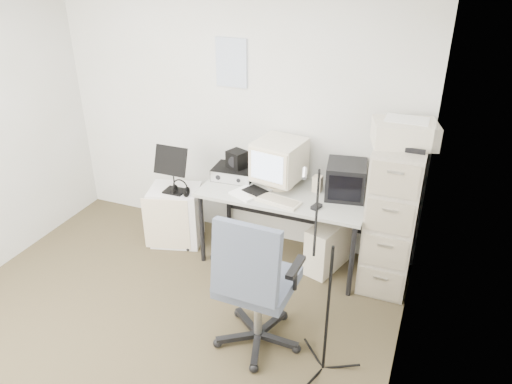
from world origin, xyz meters
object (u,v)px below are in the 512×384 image
at_px(filing_cabinet, 392,217).
at_px(desk, 284,226).
at_px(side_cart, 176,215).
at_px(office_chair, 258,279).

relative_size(filing_cabinet, desk, 0.87).
bearing_deg(filing_cabinet, side_cart, -176.96).
relative_size(desk, office_chair, 1.29).
xyz_separation_m(desk, side_cart, (-1.10, -0.08, -0.07)).
bearing_deg(side_cart, filing_cabinet, -12.81).
relative_size(office_chair, side_cart, 1.97).
height_order(filing_cabinet, office_chair, filing_cabinet).
height_order(desk, side_cart, desk).
relative_size(desk, side_cart, 2.55).
xyz_separation_m(filing_cabinet, desk, (-0.95, -0.03, -0.29)).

